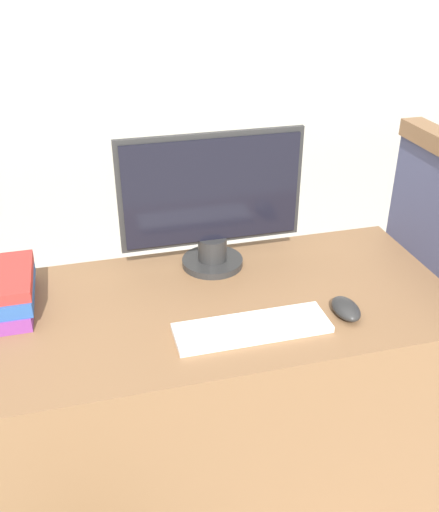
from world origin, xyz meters
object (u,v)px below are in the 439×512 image
(keyboard, at_px, (252,328))
(mouse, at_px, (346,309))
(book_stack, at_px, (2,291))
(monitor, at_px, (212,201))

(keyboard, distance_m, mouse, 0.26)
(keyboard, distance_m, book_stack, 0.66)
(monitor, distance_m, mouse, 0.48)
(monitor, xyz_separation_m, keyboard, (0.02, -0.35, -0.20))
(monitor, height_order, mouse, monitor)
(mouse, bearing_deg, keyboard, -179.11)
(book_stack, bearing_deg, keyboard, -23.50)
(monitor, height_order, keyboard, monitor)
(monitor, relative_size, keyboard, 1.36)
(keyboard, height_order, mouse, mouse)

